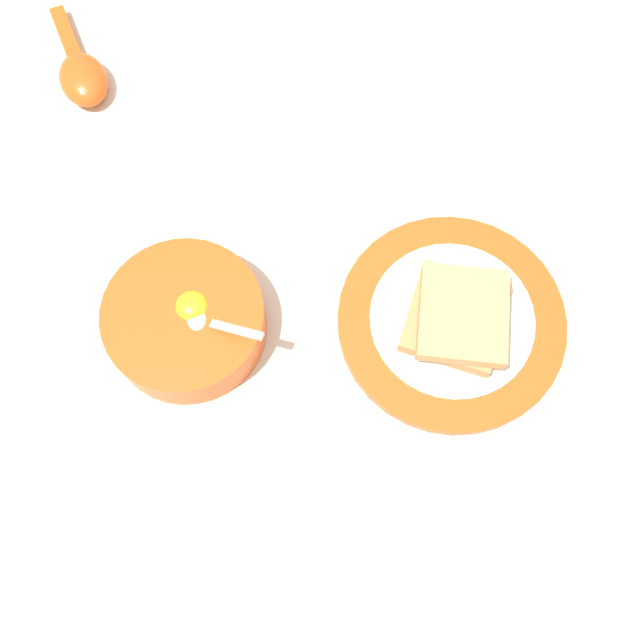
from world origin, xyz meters
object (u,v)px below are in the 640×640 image
Objects in this scene: egg_bowl at (186,320)px; soup_spoon at (81,74)px; toast_sandwich at (459,316)px; toast_plate at (451,321)px.

soup_spoon is (-0.29, -0.08, -0.01)m from egg_bowl.
toast_sandwich reaches higher than soup_spoon.
egg_bowl is 0.30m from soup_spoon.
toast_plate is at bearing -151.03° from toast_sandwich.
soup_spoon reaches higher than toast_plate.
soup_spoon is (-0.33, -0.32, -0.02)m from toast_sandwich.
toast_sandwich reaches higher than toast_plate.
toast_plate is 1.81× the size of toast_sandwich.
soup_spoon is at bearing -164.14° from egg_bowl.
toast_sandwich is 0.82× the size of soup_spoon.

